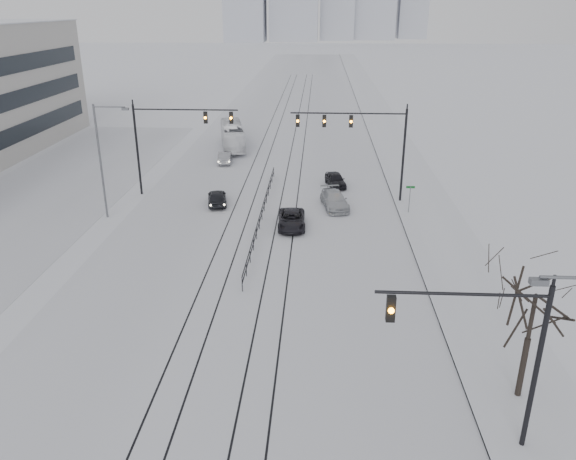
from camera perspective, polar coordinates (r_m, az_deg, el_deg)
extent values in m
cube|color=silver|center=(73.29, -0.34, 9.41)|extent=(22.00, 260.00, 0.02)
cube|color=silver|center=(73.72, 10.33, 9.19)|extent=(5.00, 260.00, 0.16)
cube|color=gray|center=(73.46, 8.41, 9.25)|extent=(0.10, 260.00, 0.12)
cube|color=silver|center=(54.76, -23.46, 3.23)|extent=(14.00, 60.00, 0.03)
cube|color=black|center=(54.25, -4.37, 4.86)|extent=(0.10, 180.00, 0.01)
cube|color=black|center=(54.09, -2.89, 4.85)|extent=(0.10, 180.00, 0.01)
cube|color=black|center=(53.90, -0.34, 4.81)|extent=(0.10, 180.00, 0.01)
cube|color=black|center=(53.84, 1.15, 4.79)|extent=(0.10, 180.00, 0.01)
cylinder|color=black|center=(22.84, 23.88, -13.03)|extent=(0.20, 0.20, 7.00)
cylinder|color=black|center=(20.38, 17.27, -6.23)|extent=(6.00, 0.12, 0.12)
cube|color=black|center=(20.23, 10.40, -7.86)|extent=(0.32, 0.24, 1.00)
sphere|color=orange|center=(20.11, 10.45, -8.06)|extent=(0.22, 0.22, 0.22)
cylinder|color=black|center=(48.45, 11.63, 7.28)|extent=(0.20, 0.20, 8.00)
cylinder|color=black|center=(47.22, 6.14, 11.70)|extent=(9.50, 0.12, 0.12)
cube|color=black|center=(47.30, 0.99, 11.04)|extent=(0.32, 0.24, 1.00)
sphere|color=orange|center=(47.17, 0.99, 11.01)|extent=(0.22, 0.22, 0.22)
cube|color=black|center=(47.27, 3.71, 10.99)|extent=(0.32, 0.24, 1.00)
sphere|color=orange|center=(47.14, 3.71, 10.96)|extent=(0.22, 0.22, 0.22)
cube|color=black|center=(47.35, 6.42, 10.92)|extent=(0.32, 0.24, 1.00)
sphere|color=orange|center=(47.21, 6.43, 10.89)|extent=(0.22, 0.22, 0.22)
cylinder|color=black|center=(51.38, -15.05, 7.81)|extent=(0.20, 0.20, 8.00)
cylinder|color=black|center=(49.45, -10.39, 11.94)|extent=(9.00, 0.12, 0.12)
cube|color=black|center=(48.82, -5.79, 11.28)|extent=(0.32, 0.24, 1.00)
sphere|color=orange|center=(48.69, -5.82, 11.25)|extent=(0.22, 0.22, 0.22)
cube|color=black|center=(49.21, -8.37, 11.24)|extent=(0.32, 0.24, 1.00)
sphere|color=orange|center=(49.07, -8.41, 11.21)|extent=(0.22, 0.22, 0.22)
cube|color=#595B60|center=(17.31, 24.12, -4.82)|extent=(0.50, 0.25, 0.18)
cylinder|color=#595B60|center=(46.13, -18.50, 6.51)|extent=(0.16, 0.16, 9.00)
cylinder|color=#595B60|center=(44.83, -17.71, 11.83)|extent=(2.40, 0.10, 0.10)
cube|color=#595B60|center=(44.45, -16.21, 11.72)|extent=(0.50, 0.25, 0.18)
cylinder|color=black|center=(26.50, 22.70, -12.87)|extent=(0.26, 0.26, 3.00)
cylinder|color=black|center=(25.35, 23.44, -8.66)|extent=(0.18, 0.18, 2.50)
cube|color=black|center=(44.24, -2.68, 2.18)|extent=(0.06, 24.00, 0.06)
cube|color=black|center=(44.38, -2.67, 1.69)|extent=(0.06, 24.00, 0.06)
cylinder|color=#595B60|center=(46.44, 12.23, 2.98)|extent=(0.06, 0.06, 2.40)
cube|color=#0C4C19|center=(46.10, 12.34, 4.28)|extent=(0.70, 0.04, 0.18)
imported|color=black|center=(48.12, -7.21, 3.30)|extent=(2.22, 4.05, 1.31)
imported|color=gray|center=(61.19, -6.43, 7.35)|extent=(1.71, 3.91, 1.25)
imported|color=black|center=(42.82, 0.36, 1.04)|extent=(2.24, 4.52, 1.23)
imported|color=#ACAFB4|center=(47.16, 4.74, 3.04)|extent=(2.69, 4.93, 1.35)
imported|color=black|center=(52.93, 4.84, 5.10)|extent=(2.24, 3.96, 1.27)
imported|color=white|center=(67.67, -5.66, 9.49)|extent=(4.41, 10.61, 2.88)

